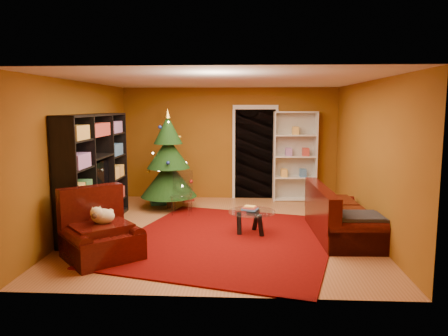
# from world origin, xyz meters

# --- Properties ---
(floor) EXTENTS (5.00, 5.50, 0.05)m
(floor) POSITION_xyz_m (0.00, 0.00, -0.03)
(floor) COLOR #A36338
(floor) RESTS_ON ground
(ceiling) EXTENTS (5.00, 5.50, 0.05)m
(ceiling) POSITION_xyz_m (0.00, 0.00, 2.62)
(ceiling) COLOR silver
(ceiling) RESTS_ON wall_back
(wall_back) EXTENTS (5.00, 0.05, 2.60)m
(wall_back) POSITION_xyz_m (0.00, 2.77, 1.30)
(wall_back) COLOR brown
(wall_back) RESTS_ON ground
(wall_left) EXTENTS (0.05, 5.50, 2.60)m
(wall_left) POSITION_xyz_m (-2.52, 0.00, 1.30)
(wall_left) COLOR brown
(wall_left) RESTS_ON ground
(wall_right) EXTENTS (0.05, 5.50, 2.60)m
(wall_right) POSITION_xyz_m (2.52, 0.00, 1.30)
(wall_right) COLOR brown
(wall_right) RESTS_ON ground
(doorway) EXTENTS (1.06, 0.60, 2.16)m
(doorway) POSITION_xyz_m (0.60, 2.73, 1.05)
(doorway) COLOR black
(doorway) RESTS_ON floor
(rug) EXTENTS (4.17, 4.56, 0.02)m
(rug) POSITION_xyz_m (0.11, -0.58, 0.01)
(rug) COLOR #5F0603
(rug) RESTS_ON floor
(media_unit) EXTENTS (0.42, 2.66, 2.04)m
(media_unit) POSITION_xyz_m (-2.27, 0.05, 1.02)
(media_unit) COLOR black
(media_unit) RESTS_ON floor
(christmas_tree) EXTENTS (1.57, 1.57, 2.13)m
(christmas_tree) POSITION_xyz_m (-1.25, 1.61, 1.03)
(christmas_tree) COLOR black
(christmas_tree) RESTS_ON floor
(gift_box_teal) EXTENTS (0.43, 0.43, 0.33)m
(gift_box_teal) POSITION_xyz_m (-1.57, 1.97, 0.17)
(gift_box_teal) COLOR teal
(gift_box_teal) RESTS_ON floor
(gift_box_red) EXTENTS (0.31, 0.31, 0.24)m
(gift_box_red) POSITION_xyz_m (-0.95, 2.38, 0.12)
(gift_box_red) COLOR maroon
(gift_box_red) RESTS_ON floor
(white_bookshelf) EXTENTS (0.99, 0.39, 2.11)m
(white_bookshelf) POSITION_xyz_m (1.51, 2.57, 1.02)
(white_bookshelf) COLOR white
(white_bookshelf) RESTS_ON floor
(armchair) EXTENTS (1.46, 1.46, 0.81)m
(armchair) POSITION_xyz_m (-1.64, -1.56, 0.41)
(armchair) COLOR black
(armchair) RESTS_ON rug
(dog) EXTENTS (0.50, 0.49, 0.26)m
(dog) POSITION_xyz_m (-1.64, -1.49, 0.60)
(dog) COLOR beige
(dog) RESTS_ON armchair
(sofa) EXTENTS (0.98, 2.04, 0.86)m
(sofa) POSITION_xyz_m (2.02, -0.28, 0.43)
(sofa) COLOR black
(sofa) RESTS_ON rug
(coffee_table) EXTENTS (1.02, 1.02, 0.50)m
(coffee_table) POSITION_xyz_m (0.51, -0.25, 0.21)
(coffee_table) COLOR gray
(coffee_table) RESTS_ON rug
(acrylic_chair) EXTENTS (0.41, 0.45, 0.80)m
(acrylic_chair) POSITION_xyz_m (-0.88, 1.02, 0.40)
(acrylic_chair) COLOR #66605B
(acrylic_chair) RESTS_ON rug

